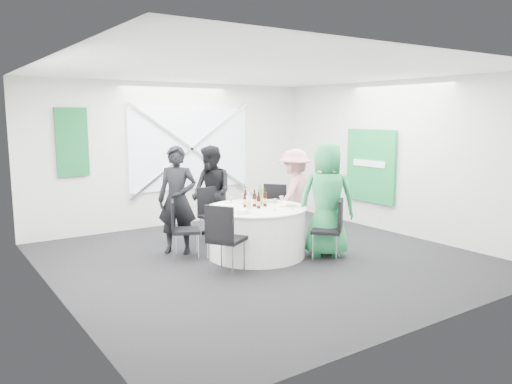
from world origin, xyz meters
TOP-DOWN VIEW (x-y plane):
  - floor at (0.00, 0.00)m, footprint 6.00×6.00m
  - ceiling at (0.00, 0.00)m, footprint 6.00×6.00m
  - wall_back at (0.00, 3.00)m, footprint 6.00×0.00m
  - wall_front at (0.00, -3.00)m, footprint 6.00×0.00m
  - wall_left at (-3.00, 0.00)m, footprint 0.00×6.00m
  - wall_right at (3.00, 0.00)m, footprint 0.00×6.00m
  - window_panel at (0.30, 2.96)m, footprint 2.60×0.03m
  - window_brace_a at (0.30, 2.92)m, footprint 2.63×0.05m
  - window_brace_b at (0.30, 2.92)m, footprint 2.63×0.05m
  - green_banner at (-2.00, 2.95)m, footprint 0.55×0.04m
  - green_sign at (2.94, 0.60)m, footprint 0.05×1.20m
  - banquet_table at (0.00, 0.20)m, footprint 1.56×1.56m
  - chair_back at (-0.17, 1.28)m, footprint 0.50×0.50m
  - chair_back_left at (-1.06, 0.67)m, footprint 0.54×0.54m
  - chair_back_right at (0.86, 0.92)m, footprint 0.61×0.61m
  - chair_front_right at (0.77, -0.69)m, footprint 0.60×0.60m
  - chair_front_left at (-0.92, -0.36)m, footprint 0.62×0.61m
  - person_man_back_left at (-0.94, 1.02)m, footprint 0.74×0.72m
  - person_man_back at (-0.06, 1.49)m, footprint 0.48×0.82m
  - person_woman_pink at (1.17, 0.71)m, footprint 1.13×0.85m
  - person_woman_green at (0.89, -0.43)m, footprint 1.03×0.96m
  - plate_back at (0.02, 0.71)m, footprint 0.28×0.28m
  - plate_back_left at (-0.46, 0.39)m, footprint 0.25×0.25m
  - plate_back_right at (0.44, 0.41)m, footprint 0.29×0.29m
  - plate_front_right at (0.47, -0.08)m, footprint 0.25×0.25m
  - plate_front_left at (-0.41, -0.08)m, footprint 0.27×0.27m
  - napkin at (-0.45, -0.12)m, footprint 0.19×0.17m
  - beer_bottle_a at (-0.13, 0.30)m, footprint 0.06×0.06m
  - beer_bottle_b at (0.02, 0.27)m, footprint 0.06×0.06m
  - beer_bottle_c at (0.17, 0.20)m, footprint 0.06×0.06m
  - beer_bottle_d at (-0.01, 0.11)m, footprint 0.06×0.06m
  - green_water_bottle at (0.17, 0.32)m, footprint 0.08×0.08m
  - clear_water_bottle at (-0.18, 0.14)m, footprint 0.08×0.08m
  - wine_glass_a at (0.11, -0.15)m, footprint 0.07×0.07m
  - wine_glass_b at (-0.01, 0.56)m, footprint 0.07×0.07m
  - wine_glass_c at (0.35, 0.01)m, footprint 0.07×0.07m
  - wine_glass_d at (-0.35, 0.36)m, footprint 0.07×0.07m
  - wine_glass_e at (0.09, 0.52)m, footprint 0.07×0.07m
  - fork_a at (-0.55, 0.03)m, footprint 0.10×0.13m
  - knife_a at (-0.28, -0.30)m, footprint 0.11×0.12m
  - fork_b at (0.55, 0.38)m, footprint 0.10×0.13m
  - knife_b at (0.41, 0.61)m, footprint 0.08×0.14m
  - fork_c at (0.12, 0.76)m, footprint 0.15×0.03m
  - knife_c at (-0.13, 0.76)m, footprint 0.15×0.02m
  - fork_d at (0.35, -0.25)m, footprint 0.10×0.13m
  - knife_d at (0.52, -0.04)m, footprint 0.11×0.12m
  - fork_e at (-0.42, 0.59)m, footprint 0.08×0.14m
  - knife_e at (-0.57, 0.27)m, footprint 0.07×0.14m

SIDE VIEW (x-z plane):
  - floor at x=0.00m, z-range 0.00..0.00m
  - banquet_table at x=0.00m, z-range 0.00..0.76m
  - chair_back_left at x=-1.06m, z-range 0.08..0.98m
  - chair_front_right at x=0.77m, z-range 0.08..1.02m
  - chair_back at x=-0.17m, z-range 0.08..1.04m
  - chair_back_right at x=0.86m, z-range 0.08..1.04m
  - chair_front_left at x=-0.92m, z-range 0.09..1.07m
  - fork_a at x=-0.55m, z-range 0.76..0.77m
  - knife_a at x=-0.28m, z-range 0.76..0.77m
  - fork_b at x=0.55m, z-range 0.76..0.77m
  - knife_b at x=0.41m, z-range 0.76..0.77m
  - fork_c at x=0.12m, z-range 0.76..0.77m
  - knife_c at x=-0.13m, z-range 0.76..0.77m
  - fork_d at x=0.35m, z-range 0.76..0.77m
  - knife_d at x=0.52m, z-range 0.76..0.77m
  - fork_e at x=-0.42m, z-range 0.76..0.77m
  - knife_e at x=-0.57m, z-range 0.76..0.77m
  - plate_back at x=0.02m, z-range 0.76..0.77m
  - plate_back_left at x=-0.46m, z-range 0.76..0.77m
  - plate_front_left at x=-0.41m, z-range 0.76..0.77m
  - plate_back_right at x=0.44m, z-range 0.76..0.80m
  - plate_front_right at x=0.47m, z-range 0.76..0.80m
  - person_woman_pink at x=1.17m, z-range 0.00..1.59m
  - napkin at x=-0.45m, z-range 0.78..0.82m
  - person_man_back at x=-0.06m, z-range 0.00..1.65m
  - person_man_back_left at x=-0.94m, z-range 0.00..1.70m
  - beer_bottle_d at x=-0.01m, z-range 0.73..0.98m
  - beer_bottle_b at x=0.02m, z-range 0.73..1.00m
  - clear_water_bottle at x=-0.18m, z-range 0.73..1.00m
  - beer_bottle_a at x=-0.13m, z-range 0.73..1.01m
  - beer_bottle_c at x=0.17m, z-range 0.73..1.01m
  - wine_glass_a at x=0.11m, z-range 0.80..0.97m
  - wine_glass_b at x=-0.01m, z-range 0.80..0.97m
  - wine_glass_c at x=0.35m, z-range 0.80..0.97m
  - wine_glass_d at x=-0.35m, z-range 0.80..0.97m
  - wine_glass_e at x=0.09m, z-range 0.80..0.97m
  - green_water_bottle at x=0.17m, z-range 0.73..1.05m
  - person_woman_green at x=0.89m, z-range 0.00..1.77m
  - green_sign at x=2.94m, z-range 0.50..1.90m
  - wall_back at x=0.00m, z-range -1.60..4.40m
  - wall_front at x=0.00m, z-range -1.60..4.40m
  - wall_left at x=-3.00m, z-range -1.60..4.40m
  - wall_right at x=3.00m, z-range -1.60..4.40m
  - window_panel at x=0.30m, z-range 0.70..2.30m
  - window_brace_a at x=0.30m, z-range 0.58..2.42m
  - window_brace_b at x=0.30m, z-range 0.58..2.42m
  - green_banner at x=-2.00m, z-range 1.10..2.30m
  - ceiling at x=0.00m, z-range 2.80..2.80m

